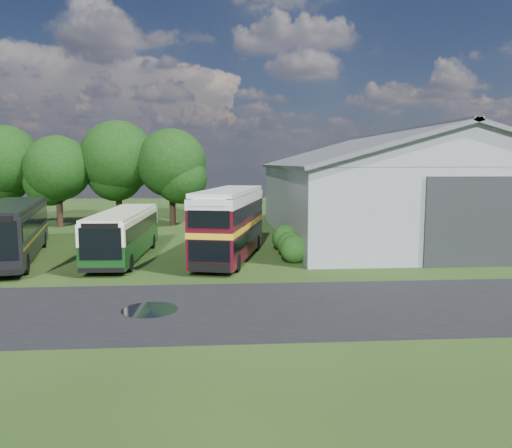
{
  "coord_description": "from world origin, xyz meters",
  "views": [
    {
      "loc": [
        1.23,
        -22.19,
        5.72
      ],
      "look_at": [
        3.5,
        8.0,
        2.01
      ],
      "focal_mm": 35.0,
      "sensor_mm": 36.0,
      "label": 1
    }
  ],
  "objects": [
    {
      "name": "tree_mid",
      "position": [
        -8.0,
        24.8,
        6.18
      ],
      "size": [
        6.8,
        6.8,
        9.6
      ],
      "color": "black",
      "rests_on": "ground"
    },
    {
      "name": "ground",
      "position": [
        0.0,
        0.0,
        0.0
      ],
      "size": [
        120.0,
        120.0,
        0.0
      ],
      "primitive_type": "plane",
      "color": "#193410",
      "rests_on": "ground"
    },
    {
      "name": "asphalt_road",
      "position": [
        3.0,
        -3.0,
        0.0
      ],
      "size": [
        60.0,
        8.0,
        0.02
      ],
      "primitive_type": "cube",
      "color": "black",
      "rests_on": "ground"
    },
    {
      "name": "tree_left_a",
      "position": [
        -18.0,
        24.5,
        5.87
      ],
      "size": [
        6.46,
        6.46,
        9.12
      ],
      "color": "black",
      "rests_on": "ground"
    },
    {
      "name": "shrub_back",
      "position": [
        5.6,
        10.0,
        0.0
      ],
      "size": [
        1.8,
        1.8,
        1.8
      ],
      "primitive_type": "sphere",
      "color": "#194714",
      "rests_on": "ground"
    },
    {
      "name": "bus_green_single",
      "position": [
        -4.44,
        7.83,
        1.54
      ],
      "size": [
        2.78,
        10.56,
        2.89
      ],
      "rotation": [
        0.0,
        0.0,
        -0.03
      ],
      "color": "black",
      "rests_on": "ground"
    },
    {
      "name": "tree_right_a",
      "position": [
        -3.0,
        23.8,
        5.69
      ],
      "size": [
        6.26,
        6.26,
        8.83
      ],
      "color": "black",
      "rests_on": "ground"
    },
    {
      "name": "puddle",
      "position": [
        -1.5,
        -3.0,
        0.0
      ],
      "size": [
        2.2,
        2.2,
        0.01
      ],
      "primitive_type": "cylinder",
      "color": "black",
      "rests_on": "ground"
    },
    {
      "name": "tree_left_b",
      "position": [
        -13.0,
        23.5,
        5.25
      ],
      "size": [
        5.78,
        5.78,
        8.16
      ],
      "color": "black",
      "rests_on": "ground"
    },
    {
      "name": "bus_maroon_double",
      "position": [
        1.87,
        7.09,
        2.09
      ],
      "size": [
        4.7,
        10.07,
        4.2
      ],
      "rotation": [
        0.0,
        0.0,
        -0.24
      ],
      "color": "black",
      "rests_on": "ground"
    },
    {
      "name": "shrub_front",
      "position": [
        5.6,
        6.0,
        0.0
      ],
      "size": [
        1.7,
        1.7,
        1.7
      ],
      "primitive_type": "sphere",
      "color": "#194714",
      "rests_on": "ground"
    },
    {
      "name": "storage_shed",
      "position": [
        15.0,
        15.98,
        4.17
      ],
      "size": [
        18.8,
        24.8,
        8.15
      ],
      "color": "gray",
      "rests_on": "ground"
    },
    {
      "name": "bus_dark_single",
      "position": [
        -10.93,
        7.81,
        1.79
      ],
      "size": [
        5.49,
        12.52,
        3.36
      ],
      "rotation": [
        0.0,
        0.0,
        0.23
      ],
      "color": "black",
      "rests_on": "ground"
    },
    {
      "name": "shrub_mid",
      "position": [
        5.6,
        8.0,
        0.0
      ],
      "size": [
        1.6,
        1.6,
        1.6
      ],
      "primitive_type": "sphere",
      "color": "#194714",
      "rests_on": "ground"
    }
  ]
}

